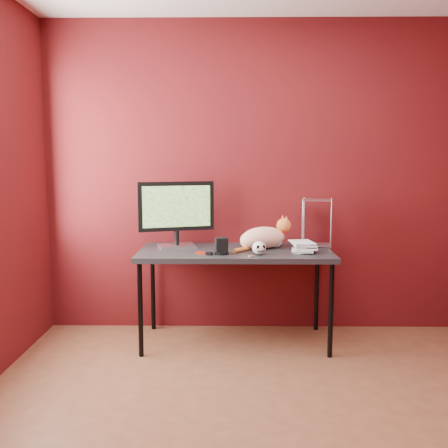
{
  "coord_description": "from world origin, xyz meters",
  "views": [
    {
      "loc": [
        -0.19,
        -2.48,
        1.46
      ],
      "look_at": [
        -0.24,
        1.15,
        0.98
      ],
      "focal_mm": 40.0,
      "sensor_mm": 36.0,
      "label": 1
    }
  ],
  "objects_px": {
    "desk": "(235,256)",
    "cat": "(264,237)",
    "book_stack": "(294,194)",
    "monitor": "(176,211)",
    "skull_mug": "(259,248)",
    "speaker": "(221,247)"
  },
  "relations": [
    {
      "from": "desk",
      "to": "cat",
      "type": "xyz_separation_m",
      "value": [
        0.23,
        0.07,
        0.14
      ]
    },
    {
      "from": "desk",
      "to": "book_stack",
      "type": "xyz_separation_m",
      "value": [
        0.45,
        -0.05,
        0.49
      ]
    },
    {
      "from": "monitor",
      "to": "desk",
      "type": "bearing_deg",
      "value": -30.69
    },
    {
      "from": "book_stack",
      "to": "skull_mug",
      "type": "bearing_deg",
      "value": -152.29
    },
    {
      "from": "cat",
      "to": "book_stack",
      "type": "bearing_deg",
      "value": -52.21
    },
    {
      "from": "monitor",
      "to": "book_stack",
      "type": "bearing_deg",
      "value": -27.66
    },
    {
      "from": "monitor",
      "to": "book_stack",
      "type": "relative_size",
      "value": 0.67
    },
    {
      "from": "desk",
      "to": "book_stack",
      "type": "relative_size",
      "value": 1.7
    },
    {
      "from": "desk",
      "to": "skull_mug",
      "type": "bearing_deg",
      "value": -48.31
    },
    {
      "from": "speaker",
      "to": "book_stack",
      "type": "xyz_separation_m",
      "value": [
        0.55,
        0.12,
        0.38
      ]
    },
    {
      "from": "speaker",
      "to": "book_stack",
      "type": "distance_m",
      "value": 0.68
    },
    {
      "from": "monitor",
      "to": "skull_mug",
      "type": "height_order",
      "value": "monitor"
    },
    {
      "from": "skull_mug",
      "to": "speaker",
      "type": "xyz_separation_m",
      "value": [
        -0.28,
        0.02,
        0.01
      ]
    },
    {
      "from": "monitor",
      "to": "speaker",
      "type": "relative_size",
      "value": 4.77
    },
    {
      "from": "monitor",
      "to": "speaker",
      "type": "distance_m",
      "value": 0.52
    },
    {
      "from": "desk",
      "to": "skull_mug",
      "type": "height_order",
      "value": "skull_mug"
    },
    {
      "from": "desk",
      "to": "cat",
      "type": "bearing_deg",
      "value": 16.51
    },
    {
      "from": "skull_mug",
      "to": "book_stack",
      "type": "relative_size",
      "value": 0.12
    },
    {
      "from": "cat",
      "to": "desk",
      "type": "bearing_deg",
      "value": 173.07
    },
    {
      "from": "monitor",
      "to": "book_stack",
      "type": "xyz_separation_m",
      "value": [
        0.92,
        -0.16,
        0.15
      ]
    },
    {
      "from": "cat",
      "to": "speaker",
      "type": "distance_m",
      "value": 0.41
    },
    {
      "from": "desk",
      "to": "skull_mug",
      "type": "relative_size",
      "value": 13.88
    }
  ]
}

